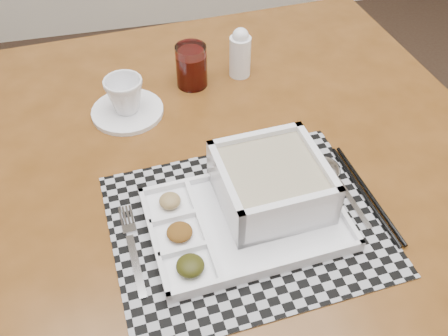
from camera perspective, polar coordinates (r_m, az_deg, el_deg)
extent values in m
cube|color=#522E0E|center=(0.94, -0.60, -1.35)|extent=(1.19, 1.19, 0.04)
cylinder|color=#522E0E|center=(1.61, -23.56, -3.02)|extent=(0.06, 0.06, 0.79)
cylinder|color=#522E0E|center=(1.72, 10.76, 4.31)|extent=(0.06, 0.06, 0.79)
cube|color=#522E0E|center=(1.35, -6.69, 10.96)|extent=(0.96, 0.10, 0.09)
cube|color=#522E0E|center=(1.18, 22.40, 1.58)|extent=(0.10, 0.96, 0.09)
cube|color=#96969C|center=(0.84, 2.51, -6.38)|extent=(0.47, 0.39, 0.00)
cube|color=white|center=(0.84, 2.55, -6.06)|extent=(0.33, 0.24, 0.01)
cube|color=white|center=(0.90, 0.34, -0.58)|extent=(0.32, 0.03, 0.01)
cube|color=white|center=(0.77, 5.22, -11.39)|extent=(0.32, 0.03, 0.01)
cube|color=white|center=(0.81, -8.05, -8.10)|extent=(0.02, 0.22, 0.01)
cube|color=white|center=(0.88, 12.23, -3.10)|extent=(0.02, 0.22, 0.01)
cube|color=white|center=(0.81, -2.45, -6.81)|extent=(0.02, 0.20, 0.01)
cube|color=white|center=(0.79, -4.78, -9.37)|extent=(0.08, 0.01, 0.01)
cube|color=white|center=(0.83, -5.92, -5.71)|extent=(0.08, 0.01, 0.01)
ellipsoid|color=black|center=(0.77, -3.88, -11.07)|extent=(0.04, 0.04, 0.02)
ellipsoid|color=#4D300C|center=(0.81, -5.10, -7.30)|extent=(0.04, 0.04, 0.02)
ellipsoid|color=brown|center=(0.85, -6.21, -3.74)|extent=(0.04, 0.04, 0.02)
cube|color=white|center=(0.86, 5.25, -3.17)|extent=(0.19, 0.19, 0.01)
cube|color=white|center=(0.89, 3.52, 2.04)|extent=(0.17, 0.02, 0.08)
cube|color=white|center=(0.79, 7.55, -5.68)|extent=(0.17, 0.02, 0.08)
cube|color=white|center=(0.82, 0.10, -2.84)|extent=(0.02, 0.17, 0.08)
cube|color=white|center=(0.86, 10.42, -0.40)|extent=(0.02, 0.17, 0.08)
cube|color=tan|center=(0.84, 5.39, -1.78)|extent=(0.16, 0.16, 0.07)
cube|color=#BABBC1|center=(0.80, -9.87, -10.89)|extent=(0.02, 0.12, 0.00)
cube|color=#BABBC1|center=(0.85, -10.79, -6.82)|extent=(0.02, 0.02, 0.00)
cube|color=#BABBC1|center=(0.87, -11.71, -5.45)|extent=(0.01, 0.04, 0.00)
cube|color=#BABBC1|center=(0.87, -11.32, -5.36)|extent=(0.01, 0.04, 0.00)
cube|color=#BABBC1|center=(0.87, -10.93, -5.28)|extent=(0.01, 0.04, 0.00)
cube|color=#BABBC1|center=(0.87, -10.54, -5.19)|extent=(0.01, 0.04, 0.00)
cube|color=#BABBC1|center=(0.90, 14.49, -3.86)|extent=(0.02, 0.12, 0.00)
ellipsoid|color=#BABBC1|center=(0.95, 12.01, 0.10)|extent=(0.04, 0.06, 0.01)
cylinder|color=black|center=(0.91, 15.70, -2.90)|extent=(0.02, 0.24, 0.01)
cylinder|color=black|center=(0.92, 16.24, -2.75)|extent=(0.02, 0.24, 0.01)
cylinder|color=white|center=(1.07, -10.96, 6.38)|extent=(0.15, 0.15, 0.01)
imported|color=white|center=(1.04, -11.27, 8.17)|extent=(0.09, 0.09, 0.07)
cylinder|color=white|center=(1.11, -3.74, 11.55)|extent=(0.07, 0.07, 0.10)
cylinder|color=#450705|center=(1.12, -3.71, 11.08)|extent=(0.06, 0.06, 0.07)
cylinder|color=white|center=(1.14, 1.84, 12.61)|extent=(0.05, 0.05, 0.09)
sphere|color=white|center=(1.11, 1.90, 14.86)|extent=(0.04, 0.04, 0.04)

